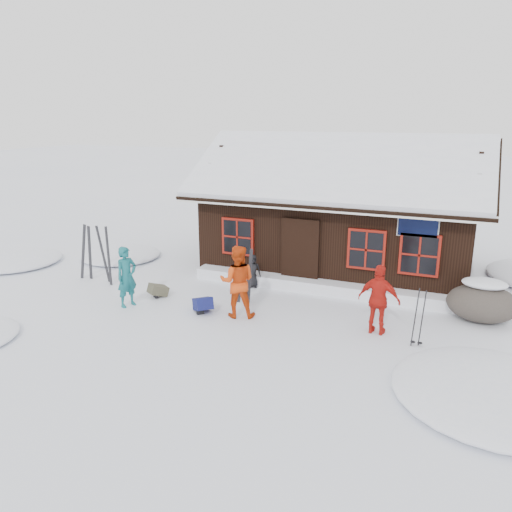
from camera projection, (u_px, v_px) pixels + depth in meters
The scene contains 15 objects.
ground at pixel (237, 311), 12.97m from camera, with size 120.00×120.00×0.00m, color white.
mountain_hut at pixel (342, 221), 16.40m from camera, with size 8.90×6.09×4.42m.
snow_drift at pixel (317, 286), 14.36m from camera, with size 7.60×0.60×0.35m, color white.
snow_mounds at pixel (319, 297), 14.00m from camera, with size 20.60×13.20×0.48m.
skier_teal at pixel (127, 277), 13.12m from camera, with size 0.59×0.39×1.63m, color #156066.
skier_orange_left at pixel (237, 281), 12.41m from camera, with size 0.90×0.70×1.84m, color #D2400E.
skier_orange_right at pixel (379, 300), 11.42m from camera, with size 0.97×0.40×1.66m, color red.
skier_crouched at pixel (252, 271), 14.68m from camera, with size 0.49×0.32×1.00m, color black.
boulder at pixel (482, 302), 12.22m from camera, with size 1.68×1.26×0.98m.
ski_pair_left at pixel (87, 253), 15.30m from camera, with size 0.61×0.19×1.78m.
ski_pair_mid at pixel (106, 256), 14.97m from camera, with size 0.64×0.28×1.80m.
ski_pair_right at pixel (245, 276), 13.36m from camera, with size 0.50×0.10×1.59m.
ski_poles at pixel (419, 319), 10.84m from camera, with size 0.24×0.12×1.37m.
backpack_blue at pixel (203, 306), 12.86m from camera, with size 0.43×0.57×0.31m, color #131854.
backpack_olive at pixel (158, 292), 13.97m from camera, with size 0.37×0.49×0.27m, color #4A4735.
Camera 1 is at (5.16, -10.95, 4.89)m, focal length 35.00 mm.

